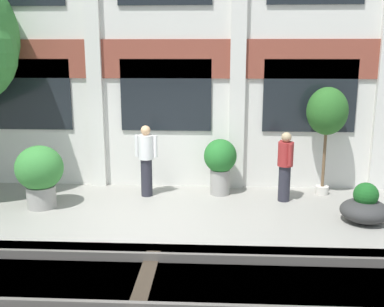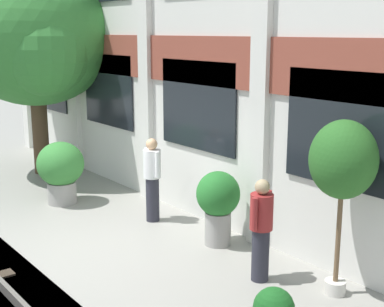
# 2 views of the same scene
# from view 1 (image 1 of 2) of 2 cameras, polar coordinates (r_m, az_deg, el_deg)

# --- Properties ---
(ground_plane) EXTENTS (80.00, 80.00, 0.00)m
(ground_plane) POSITION_cam_1_polar(r_m,az_deg,el_deg) (8.98, -4.86, -8.57)
(ground_plane) COLOR gray
(apartment_facade) EXTENTS (17.32, 0.64, 7.81)m
(apartment_facade) POSITION_cam_1_polar(r_m,az_deg,el_deg) (11.03, -3.30, 16.02)
(apartment_facade) COLOR silver
(apartment_facade) RESTS_ON ground
(rail_tracks) EXTENTS (24.96, 2.80, 0.43)m
(rail_tracks) POSITION_cam_1_polar(r_m,az_deg,el_deg) (6.85, -7.73, -17.08)
(rail_tracks) COLOR #4C473F
(rail_tracks) RESTS_ON ground
(potted_plant_fluted_column) EXTENTS (1.00, 1.00, 1.35)m
(potted_plant_fluted_column) POSITION_cam_1_polar(r_m,az_deg,el_deg) (10.03, -18.78, -2.29)
(potted_plant_fluted_column) COLOR gray
(potted_plant_fluted_column) RESTS_ON ground
(potted_plant_glazed_jar) EXTENTS (0.76, 0.76, 1.31)m
(potted_plant_glazed_jar) POSITION_cam_1_polar(r_m,az_deg,el_deg) (10.40, 3.60, -1.02)
(potted_plant_glazed_jar) COLOR gray
(potted_plant_glazed_jar) RESTS_ON ground
(potted_plant_terracotta_small) EXTENTS (0.92, 0.92, 2.50)m
(potted_plant_terracotta_small) POSITION_cam_1_polar(r_m,az_deg,el_deg) (10.60, 16.78, 4.95)
(potted_plant_terracotta_small) COLOR beige
(potted_plant_terracotta_small) RESTS_ON ground
(potted_plant_wide_bowl) EXTENTS (0.94, 0.94, 0.80)m
(potted_plant_wide_bowl) POSITION_cam_1_polar(r_m,az_deg,el_deg) (9.45, 21.09, -6.39)
(potted_plant_wide_bowl) COLOR #333333
(potted_plant_wide_bowl) RESTS_ON ground
(resident_by_doorway) EXTENTS (0.34, 0.51, 1.56)m
(resident_by_doorway) POSITION_cam_1_polar(r_m,az_deg,el_deg) (10.10, 11.74, -1.40)
(resident_by_doorway) COLOR #282833
(resident_by_doorway) RESTS_ON ground
(resident_watching_tracks) EXTENTS (0.53, 0.34, 1.65)m
(resident_watching_tracks) POSITION_cam_1_polar(r_m,az_deg,el_deg) (10.29, -5.84, -0.64)
(resident_watching_tracks) COLOR #282833
(resident_watching_tracks) RESTS_ON ground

